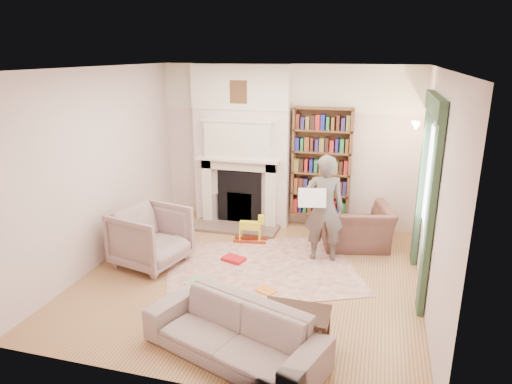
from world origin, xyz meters
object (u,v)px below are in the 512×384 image
(armchair_reading, at_px, (356,227))
(rocking_horse, at_px, (250,229))
(coffee_table, at_px, (295,330))
(man_reading, at_px, (324,209))
(armchair_left, at_px, (151,237))
(sofa, at_px, (234,332))
(paraffin_heater, at_px, (213,207))
(bookcase, at_px, (321,163))

(armchair_reading, height_order, rocking_horse, armchair_reading)
(armchair_reading, bearing_deg, coffee_table, 67.25)
(man_reading, bearing_deg, rocking_horse, -27.29)
(coffee_table, height_order, rocking_horse, rocking_horse)
(armchair_left, relative_size, sofa, 0.49)
(man_reading, xyz_separation_m, rocking_horse, (-1.22, 0.33, -0.57))
(paraffin_heater, bearing_deg, armchair_left, -97.01)
(man_reading, xyz_separation_m, coffee_table, (0.01, -2.26, -0.58))
(sofa, height_order, rocking_horse, sofa)
(armchair_reading, relative_size, man_reading, 0.65)
(man_reading, bearing_deg, coffee_table, 78.23)
(armchair_left, bearing_deg, rocking_horse, -31.82)
(bookcase, distance_m, armchair_left, 3.13)
(man_reading, height_order, coffee_table, man_reading)
(armchair_left, distance_m, paraffin_heater, 1.93)
(armchair_reading, relative_size, coffee_table, 1.50)
(man_reading, bearing_deg, bookcase, -92.28)
(sofa, height_order, man_reading, man_reading)
(sofa, xyz_separation_m, man_reading, (0.56, 2.53, 0.53))
(armchair_reading, relative_size, rocking_horse, 1.96)
(coffee_table, bearing_deg, man_reading, 90.83)
(bookcase, distance_m, sofa, 3.96)
(bookcase, xyz_separation_m, rocking_horse, (-0.99, -0.98, -0.94))
(armchair_left, relative_size, coffee_table, 1.33)
(rocking_horse, bearing_deg, paraffin_heater, 132.70)
(armchair_reading, bearing_deg, armchair_left, 12.67)
(sofa, distance_m, rocking_horse, 2.94)
(armchair_reading, xyz_separation_m, armchair_left, (-2.83, -1.42, 0.08))
(armchair_left, relative_size, man_reading, 0.58)
(coffee_table, xyz_separation_m, paraffin_heater, (-2.15, 3.35, 0.05))
(coffee_table, bearing_deg, sofa, -153.82)
(bookcase, height_order, armchair_left, bookcase)
(man_reading, relative_size, rocking_horse, 3.00)
(rocking_horse, bearing_deg, man_reading, -23.28)
(armchair_left, xyz_separation_m, rocking_horse, (1.17, 1.15, -0.19))
(armchair_reading, relative_size, sofa, 0.55)
(man_reading, xyz_separation_m, paraffin_heater, (-2.15, 1.09, -0.53))
(man_reading, height_order, rocking_horse, man_reading)
(sofa, height_order, coffee_table, sofa)
(man_reading, bearing_deg, armchair_reading, -138.87)
(armchair_reading, bearing_deg, man_reading, 39.16)
(bookcase, height_order, rocking_horse, bookcase)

